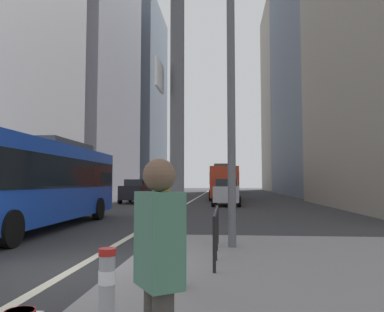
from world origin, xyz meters
TOP-DOWN VIEW (x-y plane):
  - ground_plane at (0.00, 20.00)m, footprint 160.00×160.00m
  - median_island at (5.50, -1.00)m, footprint 9.00×10.00m
  - lane_centre_line at (0.00, 30.00)m, footprint 0.20×80.00m
  - office_tower_left_mid at (-16.00, 40.55)m, footprint 11.61×20.20m
  - office_tower_left_far at (-16.00, 63.77)m, footprint 13.26×19.14m
  - office_tower_right_mid at (17.00, 43.47)m, footprint 12.18×25.27m
  - office_tower_right_far at (17.00, 69.28)m, footprint 11.20×17.67m
  - city_bus_blue_oncoming at (-3.90, 5.86)m, footprint 2.86×11.58m
  - city_bus_red_receding at (2.84, 30.67)m, footprint 2.93×11.76m
  - city_bus_red_distant at (3.08, 54.61)m, footprint 2.87×11.53m
  - car_oncoming_mid at (-4.31, 23.48)m, footprint 2.14×4.38m
  - car_receding_near at (2.19, 43.29)m, footprint 2.11×4.60m
  - car_receding_far at (3.18, 20.27)m, footprint 2.19×4.19m
  - car_oncoming_far at (-3.57, 37.11)m, footprint 2.18×4.40m
  - traffic_signal_gantry at (0.34, -1.64)m, footprint 5.79×0.65m
  - street_lamp_post at (3.17, 1.97)m, footprint 5.50×0.32m
  - bollard_left at (1.67, -3.20)m, footprint 0.20×0.20m
  - pedestrian_railing at (2.80, 0.90)m, footprint 0.06×3.25m
  - pedestrian_waiting at (2.52, -4.74)m, footprint 0.41×0.45m

SIDE VIEW (x-z plane):
  - ground_plane at x=0.00m, z-range 0.00..0.00m
  - lane_centre_line at x=0.00m, z-range 0.00..0.01m
  - median_island at x=5.50m, z-range 0.00..0.15m
  - bollard_left at x=1.67m, z-range 0.20..1.04m
  - pedestrian_railing at x=2.80m, z-range 0.35..1.33m
  - car_receding_far at x=3.18m, z-range 0.02..1.96m
  - car_oncoming_mid at x=-4.31m, z-range 0.02..1.96m
  - car_oncoming_far at x=-3.57m, z-range 0.02..1.96m
  - car_receding_near at x=2.19m, z-range 0.02..1.96m
  - pedestrian_waiting at x=2.52m, z-range 0.25..2.00m
  - city_bus_red_distant at x=3.08m, z-range 0.14..3.54m
  - city_bus_blue_oncoming at x=-3.90m, z-range 0.14..3.54m
  - city_bus_red_receding at x=2.84m, z-range 0.14..3.54m
  - traffic_signal_gantry at x=0.34m, z-range 1.09..7.09m
  - street_lamp_post at x=3.17m, z-range 1.28..9.28m
  - office_tower_left_mid at x=-16.00m, z-range 0.00..32.54m
  - office_tower_left_far at x=-16.00m, z-range 0.00..35.74m
  - office_tower_right_far at x=17.00m, z-range 0.00..37.52m
  - office_tower_right_mid at x=17.00m, z-range 0.00..41.45m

